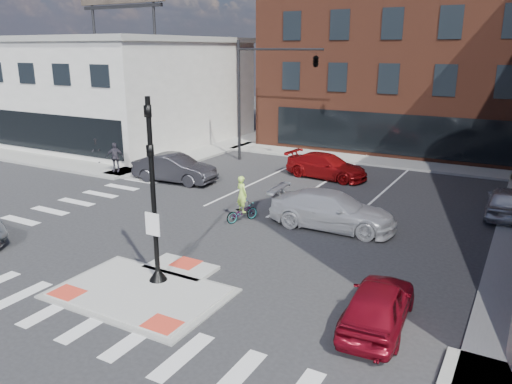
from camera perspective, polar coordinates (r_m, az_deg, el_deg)
The scene contains 17 objects.
ground at distance 16.80m, azimuth -11.97°, elevation -10.66°, with size 120.00×120.00×0.00m, color #28282B.
refuge_island at distance 16.61m, azimuth -12.58°, elevation -10.84°, with size 5.40×4.65×0.13m.
sidewalk_nw at distance 38.41m, azimuth -16.00°, elevation 4.40°, with size 23.50×20.50×0.15m.
sidewalk_n at distance 34.66m, azimuth 16.72°, elevation 3.12°, with size 26.00×3.00×0.15m, color gray.
building_nw at distance 44.83m, azimuth -16.94°, elevation 11.30°, with size 20.40×16.40×14.40m.
building_n at distance 43.68m, azimuth 20.67°, elevation 15.58°, with size 24.40×18.40×15.50m.
building_far_left at distance 64.72m, azimuth 17.12°, elevation 13.25°, with size 10.00×12.00×10.00m, color slate.
signal_pole at distance 16.17m, azimuth -11.54°, elevation -2.66°, with size 0.60×0.60×5.98m.
mast_arm_signal at distance 32.16m, azimuth 4.33°, elevation 13.83°, with size 6.10×2.24×8.00m.
red_sedan at distance 14.47m, azimuth 13.76°, elevation -12.38°, with size 1.61×4.00×1.36m, color maroon.
white_pickup at distance 21.63m, azimuth 8.72°, elevation -2.06°, with size 2.21×5.45×1.58m, color white.
bg_car_dark at distance 29.15m, azimuth -9.29°, elevation 2.69°, with size 1.70×4.89×1.61m, color #27272C.
bg_car_silver at distance 25.53m, azimuth 26.71°, elevation -0.99°, with size 1.69×4.20×1.43m, color silver.
bg_car_red at distance 29.97m, azimuth 8.05°, elevation 2.95°, with size 2.02×4.97×1.44m, color maroon.
cyclist at distance 22.18m, azimuth -1.62°, elevation -1.64°, with size 1.18×1.73×2.10m.
pedestrian_a at distance 34.67m, azimuth -17.71°, elevation 4.57°, with size 0.81×0.63×1.66m, color black.
pedestrian_b at distance 31.76m, azimuth -15.82°, elevation 3.85°, with size 1.06×0.44×1.80m, color #33303A.
Camera 1 is at (10.16, -11.10, 7.47)m, focal length 35.00 mm.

